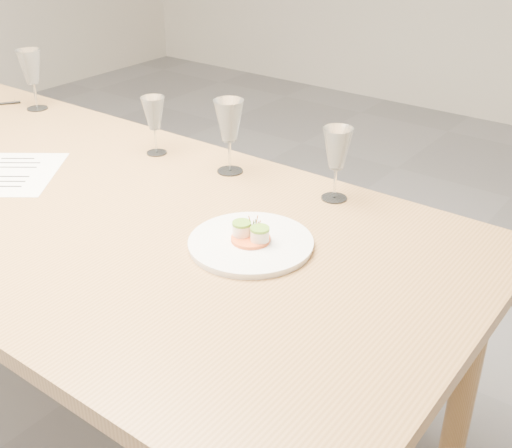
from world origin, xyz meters
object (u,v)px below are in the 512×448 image
Objects in this scene: wine_glass_2 at (229,122)px; wine_glass_3 at (337,150)px; dining_table at (53,205)px; wine_glass_0 at (31,68)px; ballpoint_pen at (2,104)px; wine_glass_1 at (154,115)px; dinner_plate at (251,242)px; recipe_sheet at (12,174)px.

wine_glass_3 is (0.33, 0.03, -0.01)m from wine_glass_2.
wine_glass_0 reaches higher than dining_table.
wine_glass_0 is at bearing -36.41° from ballpoint_pen.
wine_glass_1 is at bearing 77.02° from dining_table.
wine_glass_0 is at bearing 165.20° from dinner_plate.
wine_glass_3 is at bearing 4.52° from wine_glass_2.
wine_glass_0 is 1.02× the size of wine_glass_2.
dinner_plate is 0.46m from wine_glass_2.
ballpoint_pen reaches higher than recipe_sheet.
recipe_sheet is 0.93m from wine_glass_3.
ballpoint_pen is 0.82m from wine_glass_1.
wine_glass_3 is at bearing -9.61° from recipe_sheet.
dining_table is at bearing -27.70° from recipe_sheet.
recipe_sheet is at bearing -171.30° from dining_table.
dinner_plate is 1.42m from ballpoint_pen.
dining_table is 12.27× the size of wine_glass_3.
ballpoint_pen is 0.55× the size of wine_glass_2.
ballpoint_pen is at bearing -178.47° from wine_glass_2.
wine_glass_1 is (0.81, 0.00, 0.12)m from ballpoint_pen.
dinner_plate is 1.36× the size of wine_glass_2.
wine_glass_2 is (0.93, -0.02, -0.00)m from wine_glass_0.
wine_glass_3 is at bearing -53.30° from ballpoint_pen.
ballpoint_pen is at bearing 112.19° from recipe_sheet.
dinner_plate reaches higher than recipe_sheet.
wine_glass_1 is at bearing -174.98° from wine_glass_3.
ballpoint_pen is at bearing 155.16° from dining_table.
wine_glass_3 is (0.02, 0.33, 0.13)m from dinner_plate.
wine_glass_3 is (1.26, 0.00, -0.01)m from wine_glass_0.
dining_table is 0.40m from wine_glass_1.
recipe_sheet is 0.64m from wine_glass_2.
wine_glass_0 is (-0.58, 0.39, 0.22)m from dining_table.
ballpoint_pen is 0.65× the size of wine_glass_1.
dinner_plate is at bearing 5.30° from dining_table.
dining_table is at bearing -133.49° from wine_glass_2.
wine_glass_0 is (-0.44, 0.41, 0.15)m from recipe_sheet.
dining_table is 0.16m from recipe_sheet.
wine_glass_2 is at bearing -1.36° from wine_glass_0.
wine_glass_0 is 1.26m from wine_glass_3.
dining_table is 11.11× the size of wine_glass_0.
wine_glass_0 is 0.66m from wine_glass_1.
wine_glass_1 reaches higher than dinner_plate.
dining_table is at bearing -102.98° from wine_glass_1.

